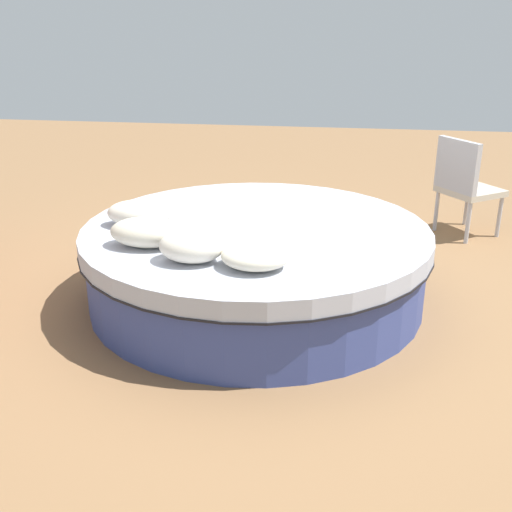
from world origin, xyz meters
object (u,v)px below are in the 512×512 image
at_px(throw_pillow_3, 255,256).
at_px(patio_chair, 464,181).
at_px(throw_pillow_2, 192,246).
at_px(throw_pillow_0, 139,213).
at_px(round_bed, 256,262).
at_px(throw_pillow_1, 146,232).

height_order(throw_pillow_3, patio_chair, patio_chair).
bearing_deg(throw_pillow_2, throw_pillow_0, 131.29).
bearing_deg(throw_pillow_2, throw_pillow_3, -5.39).
xyz_separation_m(round_bed, throw_pillow_0, (-0.88, -0.11, 0.39)).
bearing_deg(patio_chair, throw_pillow_3, -69.14).
distance_m(throw_pillow_3, patio_chair, 3.09).
bearing_deg(throw_pillow_3, round_bed, 98.12).
bearing_deg(round_bed, throw_pillow_1, -142.72).
bearing_deg(throw_pillow_2, round_bed, 67.70).
distance_m(throw_pillow_0, throw_pillow_1, 0.46).
relative_size(round_bed, throw_pillow_1, 5.17).
height_order(throw_pillow_1, throw_pillow_3, throw_pillow_1).
bearing_deg(round_bed, throw_pillow_2, -112.30).
height_order(round_bed, patio_chair, patio_chair).
bearing_deg(throw_pillow_3, throw_pillow_1, 161.27).
xyz_separation_m(throw_pillow_0, throw_pillow_2, (0.57, -0.65, 0.01)).
relative_size(throw_pillow_3, patio_chair, 0.45).
distance_m(throw_pillow_2, throw_pillow_3, 0.43).
relative_size(throw_pillow_0, throw_pillow_1, 0.96).
xyz_separation_m(throw_pillow_2, patio_chair, (2.12, 2.54, -0.14)).
bearing_deg(throw_pillow_2, patio_chair, 50.20).
distance_m(round_bed, throw_pillow_3, 0.88).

